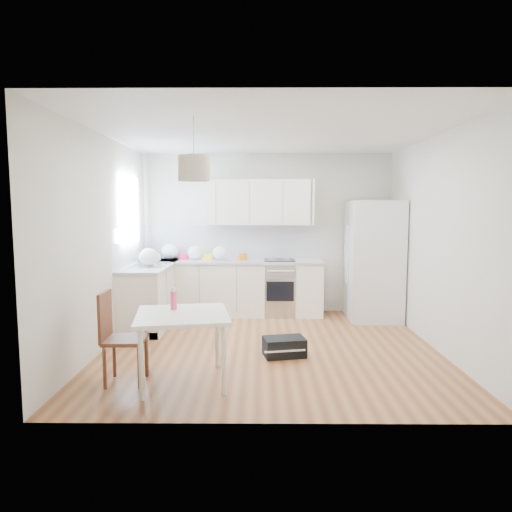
{
  "coord_description": "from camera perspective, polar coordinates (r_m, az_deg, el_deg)",
  "views": [
    {
      "loc": [
        -0.13,
        -5.72,
        1.78
      ],
      "look_at": [
        -0.18,
        0.4,
        1.14
      ],
      "focal_mm": 32.0,
      "sensor_mm": 36.0,
      "label": 1
    }
  ],
  "objects": [
    {
      "name": "snack_red",
      "position": [
        7.73,
        -9.04,
        -0.08
      ],
      "size": [
        0.17,
        0.14,
        0.1
      ],
      "primitive_type": "cube",
      "rotation": [
        0.0,
        0.0,
        0.41
      ],
      "color": "#BE173E",
      "rests_on": "counter_back"
    },
    {
      "name": "dining_table",
      "position": [
        4.72,
        -9.19,
        -8.0
      ],
      "size": [
        1.06,
        1.06,
        0.72
      ],
      "rotation": [
        0.0,
        0.0,
        0.17
      ],
      "color": "beige",
      "rests_on": "floor"
    },
    {
      "name": "grocery_bag_c",
      "position": [
        7.59,
        -4.47,
        0.35
      ],
      "size": [
        0.26,
        0.22,
        0.23
      ],
      "primitive_type": "ellipsoid",
      "color": "white",
      "rests_on": "counter_back"
    },
    {
      "name": "grocery_bag_b",
      "position": [
        7.65,
        -7.58,
        0.39
      ],
      "size": [
        0.26,
        0.22,
        0.24
      ],
      "primitive_type": "ellipsoid",
      "color": "white",
      "rests_on": "counter_back"
    },
    {
      "name": "gym_bag",
      "position": [
        5.62,
        3.55,
        -11.27
      ],
      "size": [
        0.54,
        0.41,
        0.22
      ],
      "primitive_type": "cube",
      "rotation": [
        0.0,
        0.0,
        0.2
      ],
      "color": "black",
      "rests_on": "floor"
    },
    {
      "name": "floor",
      "position": [
        5.99,
        1.72,
        -11.29
      ],
      "size": [
        4.2,
        4.2,
        0.0
      ],
      "primitive_type": "plane",
      "color": "brown",
      "rests_on": "ground"
    },
    {
      "name": "wall_back",
      "position": [
        7.83,
        1.41,
        2.85
      ],
      "size": [
        4.2,
        0.0,
        4.2
      ],
      "primitive_type": "plane",
      "rotation": [
        1.57,
        0.0,
        0.0
      ],
      "color": "beige",
      "rests_on": "floor"
    },
    {
      "name": "backsplash_left",
      "position": [
        7.21,
        -15.35,
        1.26
      ],
      "size": [
        0.01,
        1.8,
        0.58
      ],
      "primitive_type": "cube",
      "color": "silver",
      "rests_on": "wall_left"
    },
    {
      "name": "range_oven",
      "position": [
        7.64,
        2.94,
        -4.1
      ],
      "size": [
        0.5,
        0.61,
        0.88
      ],
      "primitive_type": null,
      "color": "silver",
      "rests_on": "floor"
    },
    {
      "name": "refrigerator",
      "position": [
        7.54,
        14.58,
        -0.52
      ],
      "size": [
        0.93,
        0.97,
        1.9
      ],
      "primitive_type": null,
      "rotation": [
        0.0,
        0.0,
        -0.03
      ],
      "color": "white",
      "rests_on": "floor"
    },
    {
      "name": "grocery_bag_e",
      "position": [
        7.0,
        -13.25,
        -0.12
      ],
      "size": [
        0.29,
        0.25,
        0.26
      ],
      "primitive_type": "ellipsoid",
      "color": "white",
      "rests_on": "counter_left"
    },
    {
      "name": "upper_cabinets",
      "position": [
        7.66,
        0.31,
        6.71
      ],
      "size": [
        1.7,
        0.32,
        0.75
      ],
      "primitive_type": "cube",
      "color": "white",
      "rests_on": "wall_back"
    },
    {
      "name": "pendant_lamp",
      "position": [
        4.73,
        -7.75,
        10.8
      ],
      "size": [
        0.41,
        0.41,
        0.25
      ],
      "primitive_type": "cylinder",
      "rotation": [
        0.0,
        0.0,
        0.32
      ],
      "color": "#B8A68E",
      "rests_on": "ceiling"
    },
    {
      "name": "counter_back",
      "position": [
        7.58,
        -3.1,
        -0.67
      ],
      "size": [
        3.02,
        0.64,
        0.04
      ],
      "primitive_type": "cube",
      "color": "#ACAEB1",
      "rests_on": "cabinets_back"
    },
    {
      "name": "window_glassblock",
      "position": [
        7.14,
        -15.53,
        5.55
      ],
      "size": [
        0.02,
        1.0,
        1.0
      ],
      "primitive_type": "cube",
      "color": "#BFE0F9",
      "rests_on": "wall_left"
    },
    {
      "name": "grocery_bag_a",
      "position": [
        7.79,
        -10.7,
        0.54
      ],
      "size": [
        0.29,
        0.25,
        0.26
      ],
      "primitive_type": "ellipsoid",
      "color": "white",
      "rests_on": "counter_back"
    },
    {
      "name": "drink_bottle",
      "position": [
        4.88,
        -10.26,
        -5.25
      ],
      "size": [
        0.08,
        0.08,
        0.23
      ],
      "primitive_type": "cylinder",
      "rotation": [
        0.0,
        0.0,
        0.2
      ],
      "color": "#F74468",
      "rests_on": "dining_table"
    },
    {
      "name": "wall_left",
      "position": [
        6.06,
        -18.51,
        1.63
      ],
      "size": [
        0.0,
        4.2,
        4.2
      ],
      "primitive_type": "plane",
      "rotation": [
        1.57,
        0.0,
        1.57
      ],
      "color": "beige",
      "rests_on": "floor"
    },
    {
      "name": "cabinets_back",
      "position": [
        7.65,
        -3.08,
        -4.1
      ],
      "size": [
        3.0,
        0.6,
        0.88
      ],
      "primitive_type": "cube",
      "color": "white",
      "rests_on": "floor"
    },
    {
      "name": "ceiling",
      "position": [
        5.79,
        1.81,
        15.14
      ],
      "size": [
        4.2,
        4.2,
        0.0
      ],
      "primitive_type": "plane",
      "rotation": [
        3.14,
        0.0,
        0.0
      ],
      "color": "white",
      "rests_on": "wall_back"
    },
    {
      "name": "cabinets_left",
      "position": [
        7.24,
        -12.93,
        -4.82
      ],
      "size": [
        0.6,
        1.8,
        0.88
      ],
      "primitive_type": "cube",
      "color": "white",
      "rests_on": "floor"
    },
    {
      "name": "backsplash_back",
      "position": [
        7.84,
        -2.98,
        1.83
      ],
      "size": [
        3.0,
        0.01,
        0.58
      ],
      "primitive_type": "cube",
      "color": "silver",
      "rests_on": "wall_back"
    },
    {
      "name": "snack_orange",
      "position": [
        7.61,
        -1.72,
        -0.12
      ],
      "size": [
        0.17,
        0.15,
        0.1
      ],
      "primitive_type": "cube",
      "rotation": [
        0.0,
        0.0,
        0.53
      ],
      "color": "orange",
      "rests_on": "counter_back"
    },
    {
      "name": "sink",
      "position": [
        7.12,
        -13.11,
        -1.13
      ],
      "size": [
        0.5,
        0.8,
        0.16
      ],
      "primitive_type": null,
      "color": "silver",
      "rests_on": "counter_left"
    },
    {
      "name": "snack_yellow",
      "position": [
        7.63,
        -6.05,
        -0.11
      ],
      "size": [
        0.16,
        0.1,
        0.1
      ],
      "primitive_type": "cube",
      "rotation": [
        0.0,
        0.0,
        0.05
      ],
      "color": "yellow",
      "rests_on": "counter_back"
    },
    {
      "name": "dining_chair",
      "position": [
        4.88,
        -16.0,
        -9.76
      ],
      "size": [
        0.41,
        0.41,
        0.95
      ],
      "primitive_type": null,
      "rotation": [
        0.0,
        0.0,
        0.03
      ],
      "color": "#482315",
      "rests_on": "floor"
    },
    {
      "name": "counter_left",
      "position": [
        7.17,
        -13.02,
        -1.2
      ],
      "size": [
        0.64,
        1.82,
        0.04
      ],
      "primitive_type": "cube",
      "color": "#ACAEB1",
      "rests_on": "cabinets_left"
    },
    {
      "name": "wall_right",
      "position": [
        6.15,
        21.73,
        1.57
      ],
      "size": [
        0.0,
        4.2,
        4.2
      ],
      "primitive_type": "plane",
      "rotation": [
        1.57,
        0.0,
        -1.57
      ],
      "color": "beige",
      "rests_on": "floor"
    },
    {
      "name": "grocery_bag_d",
      "position": [
        7.36,
        -12.53,
        -0.17
      ],
      "size": [
        0.19,
        0.16,
        0.17
      ],
      "primitive_type": "ellipsoid",
      "color": "white",
      "rests_on": "counter_back"
    }
  ]
}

